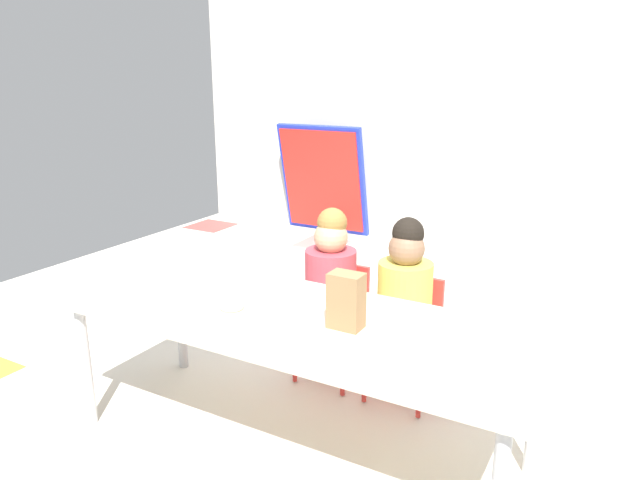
{
  "coord_description": "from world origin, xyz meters",
  "views": [
    {
      "loc": [
        1.27,
        -2.46,
        1.57
      ],
      "look_at": [
        0.07,
        -0.31,
        0.87
      ],
      "focal_mm": 33.2,
      "sensor_mm": 36.0,
      "label": 1
    }
  ],
  "objects_px": {
    "folded_activity_table": "(323,180)",
    "donut_powdered_loose": "(232,306)",
    "paper_plate_near_edge": "(196,284)",
    "craft_table": "(294,325)",
    "seated_child_middle_seat": "(405,293)",
    "paper_bag_brown": "(346,301)",
    "donut_powdered_on_plate": "(196,279)",
    "seated_child_near_camera": "(332,279)"
  },
  "relations": [
    {
      "from": "seated_child_near_camera",
      "to": "paper_bag_brown",
      "type": "xyz_separation_m",
      "value": [
        0.39,
        -0.61,
        0.17
      ]
    },
    {
      "from": "donut_powdered_on_plate",
      "to": "donut_powdered_loose",
      "type": "distance_m",
      "value": 0.36
    },
    {
      "from": "paper_bag_brown",
      "to": "donut_powdered_on_plate",
      "type": "distance_m",
      "value": 0.83
    },
    {
      "from": "craft_table",
      "to": "donut_powdered_loose",
      "type": "bearing_deg",
      "value": -162.54
    },
    {
      "from": "seated_child_middle_seat",
      "to": "donut_powdered_loose",
      "type": "bearing_deg",
      "value": -126.49
    },
    {
      "from": "donut_powdered_on_plate",
      "to": "paper_plate_near_edge",
      "type": "bearing_deg",
      "value": 0.0
    },
    {
      "from": "donut_powdered_loose",
      "to": "seated_child_middle_seat",
      "type": "bearing_deg",
      "value": 53.51
    },
    {
      "from": "folded_activity_table",
      "to": "paper_plate_near_edge",
      "type": "height_order",
      "value": "folded_activity_table"
    },
    {
      "from": "folded_activity_table",
      "to": "donut_powdered_loose",
      "type": "bearing_deg",
      "value": -67.07
    },
    {
      "from": "folded_activity_table",
      "to": "craft_table",
      "type": "bearing_deg",
      "value": -62.78
    },
    {
      "from": "paper_plate_near_edge",
      "to": "folded_activity_table",
      "type": "bearing_deg",
      "value": 108.7
    },
    {
      "from": "folded_activity_table",
      "to": "paper_bag_brown",
      "type": "xyz_separation_m",
      "value": [
        1.87,
        -3.17,
        0.19
      ]
    },
    {
      "from": "seated_child_near_camera",
      "to": "donut_powdered_loose",
      "type": "height_order",
      "value": "seated_child_near_camera"
    },
    {
      "from": "paper_bag_brown",
      "to": "folded_activity_table",
      "type": "bearing_deg",
      "value": 120.5
    },
    {
      "from": "folded_activity_table",
      "to": "donut_powdered_loose",
      "type": "height_order",
      "value": "folded_activity_table"
    },
    {
      "from": "craft_table",
      "to": "donut_powdered_loose",
      "type": "xyz_separation_m",
      "value": [
        -0.25,
        -0.08,
        0.06
      ]
    },
    {
      "from": "paper_bag_brown",
      "to": "paper_plate_near_edge",
      "type": "relative_size",
      "value": 1.22
    },
    {
      "from": "paper_plate_near_edge",
      "to": "paper_bag_brown",
      "type": "bearing_deg",
      "value": -5.88
    },
    {
      "from": "paper_plate_near_edge",
      "to": "seated_child_middle_seat",
      "type": "bearing_deg",
      "value": 32.39
    },
    {
      "from": "donut_powdered_loose",
      "to": "paper_plate_near_edge",
      "type": "bearing_deg",
      "value": 154.71
    },
    {
      "from": "seated_child_near_camera",
      "to": "craft_table",
      "type": "bearing_deg",
      "value": -76.01
    },
    {
      "from": "donut_powdered_on_plate",
      "to": "paper_bag_brown",
      "type": "bearing_deg",
      "value": -5.88
    },
    {
      "from": "donut_powdered_on_plate",
      "to": "donut_powdered_loose",
      "type": "bearing_deg",
      "value": -25.29
    },
    {
      "from": "donut_powdered_loose",
      "to": "seated_child_near_camera",
      "type": "bearing_deg",
      "value": 81.29
    },
    {
      "from": "craft_table",
      "to": "folded_activity_table",
      "type": "relative_size",
      "value": 1.84
    },
    {
      "from": "paper_bag_brown",
      "to": "donut_powdered_loose",
      "type": "xyz_separation_m",
      "value": [
        -0.5,
        -0.07,
        -0.1
      ]
    },
    {
      "from": "folded_activity_table",
      "to": "paper_plate_near_edge",
      "type": "relative_size",
      "value": 6.04
    },
    {
      "from": "paper_plate_near_edge",
      "to": "donut_powdered_on_plate",
      "type": "height_order",
      "value": "donut_powdered_on_plate"
    },
    {
      "from": "seated_child_near_camera",
      "to": "paper_bag_brown",
      "type": "bearing_deg",
      "value": -57.38
    },
    {
      "from": "craft_table",
      "to": "paper_bag_brown",
      "type": "distance_m",
      "value": 0.29
    },
    {
      "from": "craft_table",
      "to": "donut_powdered_on_plate",
      "type": "height_order",
      "value": "donut_powdered_on_plate"
    },
    {
      "from": "craft_table",
      "to": "folded_activity_table",
      "type": "bearing_deg",
      "value": 117.22
    },
    {
      "from": "seated_child_middle_seat",
      "to": "folded_activity_table",
      "type": "bearing_deg",
      "value": 126.24
    },
    {
      "from": "paper_plate_near_edge",
      "to": "donut_powdered_on_plate",
      "type": "relative_size",
      "value": 1.45
    },
    {
      "from": "seated_child_middle_seat",
      "to": "folded_activity_table",
      "type": "xyz_separation_m",
      "value": [
        -1.87,
        2.56,
        -0.02
      ]
    },
    {
      "from": "folded_activity_table",
      "to": "donut_powdered_loose",
      "type": "relative_size",
      "value": 10.75
    },
    {
      "from": "donut_powdered_loose",
      "to": "craft_table",
      "type": "bearing_deg",
      "value": 17.46
    },
    {
      "from": "paper_plate_near_edge",
      "to": "seated_child_near_camera",
      "type": "bearing_deg",
      "value": 50.72
    },
    {
      "from": "seated_child_near_camera",
      "to": "paper_bag_brown",
      "type": "relative_size",
      "value": 4.17
    },
    {
      "from": "seated_child_near_camera",
      "to": "donut_powdered_on_plate",
      "type": "xyz_separation_m",
      "value": [
        -0.43,
        -0.53,
        0.09
      ]
    },
    {
      "from": "seated_child_middle_seat",
      "to": "paper_bag_brown",
      "type": "bearing_deg",
      "value": -90.76
    },
    {
      "from": "paper_plate_near_edge",
      "to": "craft_table",
      "type": "bearing_deg",
      "value": -7.29
    }
  ]
}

